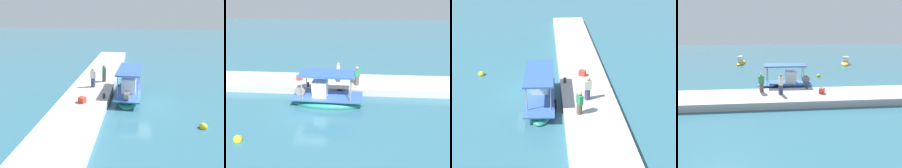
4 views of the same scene
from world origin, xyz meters
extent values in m
plane|color=#316579|center=(0.00, 0.00, 0.00)|extent=(120.00, 120.00, 0.00)
cube|color=#BAB1B1|center=(0.00, -4.24, 0.30)|extent=(36.00, 3.84, 0.59)
ellipsoid|color=#25896E|center=(-1.26, -0.76, 0.12)|extent=(5.69, 2.25, 0.93)
cube|color=#365EAA|center=(-1.26, -0.76, 0.63)|extent=(5.47, 2.24, 0.10)
cube|color=white|center=(-0.70, -0.78, 1.25)|extent=(1.14, 1.17, 1.33)
cylinder|color=gray|center=(0.56, -0.04, 1.51)|extent=(0.07, 0.07, 1.86)
cylinder|color=gray|center=(0.51, -1.60, 1.51)|extent=(0.07, 0.07, 1.86)
cylinder|color=gray|center=(-3.04, 0.08, 1.51)|extent=(0.07, 0.07, 1.86)
cylinder|color=gray|center=(-3.09, -1.48, 1.51)|extent=(0.07, 0.07, 1.86)
cube|color=#3058A2|center=(-1.26, -0.76, 2.50)|extent=(4.17, 2.10, 0.12)
torus|color=black|center=(-2.14, -1.80, 0.43)|extent=(0.75, 0.20, 0.74)
cylinder|color=gray|center=(0.87, -0.83, 1.03)|extent=(0.81, 0.38, 0.80)
cylinder|color=#353D5F|center=(-1.85, -4.09, 1.00)|extent=(0.46, 0.46, 0.82)
cube|color=white|center=(-1.85, -4.09, 1.75)|extent=(0.36, 0.54, 0.68)
sphere|color=tan|center=(-1.85, -4.09, 2.23)|extent=(0.27, 0.27, 0.27)
cylinder|color=brown|center=(-3.53, -3.33, 0.98)|extent=(0.50, 0.50, 0.78)
cube|color=#2E8553|center=(-3.53, -3.33, 1.70)|extent=(0.54, 0.44, 0.65)
sphere|color=tan|center=(-3.53, -3.33, 2.15)|extent=(0.26, 0.26, 0.26)
cylinder|color=#2D2D33|center=(0.66, -2.68, 0.78)|extent=(0.24, 0.24, 0.38)
cube|color=red|center=(1.73, -4.18, 0.82)|extent=(0.60, 0.65, 0.45)
sphere|color=yellow|center=(3.45, 4.41, 0.10)|extent=(0.52, 0.52, 0.52)
camera|label=1|loc=(17.34, 0.17, 7.70)|focal=36.58mm
camera|label=2|loc=(-3.24, 14.94, 8.13)|focal=36.08mm
camera|label=3|loc=(-18.20, -1.33, 11.41)|focal=44.33mm
camera|label=4|loc=(-2.51, -20.58, 6.05)|focal=32.17mm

